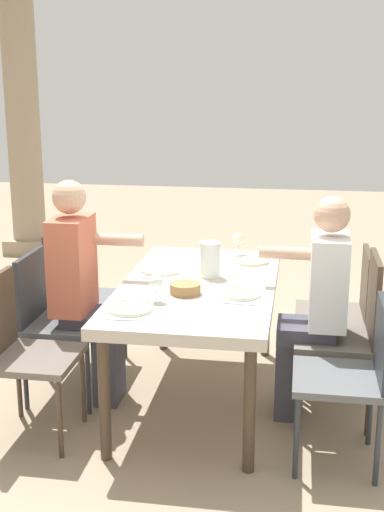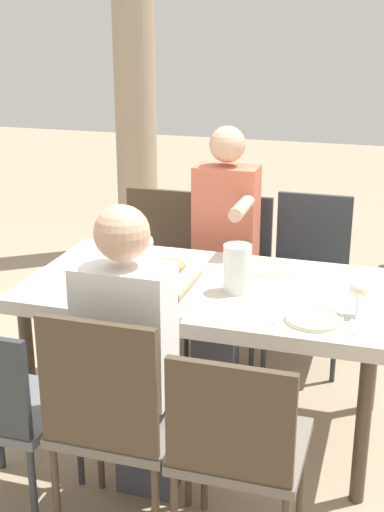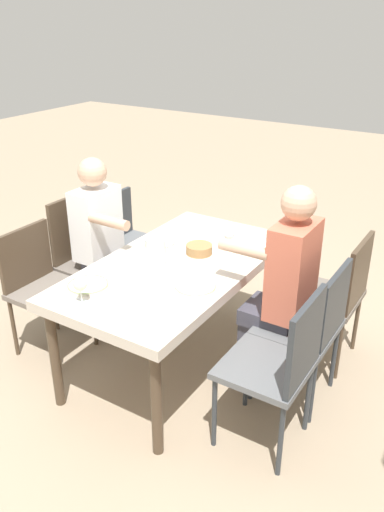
# 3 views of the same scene
# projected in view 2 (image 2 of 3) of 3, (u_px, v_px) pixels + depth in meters

# --- Properties ---
(ground_plane) EXTENTS (16.00, 16.00, 0.00)m
(ground_plane) POSITION_uv_depth(u_px,v_px,m) (207.00, 423.00, 3.39)
(ground_plane) COLOR gray
(dining_table) EXTENTS (1.64, 0.89, 0.73)m
(dining_table) POSITION_uv_depth(u_px,v_px,m) (208.00, 297.00, 3.17)
(dining_table) COLOR beige
(dining_table) RESTS_ON ground
(chair_west_north) EXTENTS (0.44, 0.44, 0.90)m
(chair_west_north) POSITION_uv_depth(u_px,v_px,m) (154.00, 256.00, 4.15)
(chair_west_north) COLOR #6A6158
(chair_west_north) RESTS_ON ground
(chair_mid_north) EXTENTS (0.44, 0.44, 0.89)m
(chair_mid_north) POSITION_uv_depth(u_px,v_px,m) (231.00, 262.00, 4.02)
(chair_mid_north) COLOR #5B5E61
(chair_mid_north) RESTS_ON ground
(chair_mid_south) EXTENTS (0.44, 0.44, 0.96)m
(chair_mid_south) POSITION_uv_depth(u_px,v_px,m) (113.00, 415.00, 2.45)
(chair_mid_south) COLOR #6A6158
(chair_mid_south) RESTS_ON ground
(chair_east_north) EXTENTS (0.44, 0.44, 0.93)m
(chair_east_north) POSITION_uv_depth(u_px,v_px,m) (309.00, 267.00, 3.89)
(chair_east_north) COLOR #5B5E61
(chair_east_north) RESTS_ON ground
(chair_east_south) EXTENTS (0.44, 0.44, 0.87)m
(chair_east_south) POSITION_uv_depth(u_px,v_px,m) (237.00, 444.00, 2.34)
(chair_east_south) COLOR #6A6158
(chair_east_south) RESTS_ON ground
(diner_woman_green) EXTENTS (0.34, 0.49, 1.33)m
(diner_woman_green) POSITION_uv_depth(u_px,v_px,m) (224.00, 243.00, 3.78)
(diner_woman_green) COLOR #3F3F4C
(diner_woman_green) RESTS_ON ground
(diner_man_white) EXTENTS (0.35, 0.49, 1.28)m
(diner_man_white) POSITION_uv_depth(u_px,v_px,m) (134.00, 356.00, 2.58)
(diner_man_white) COLOR #3F3F4C
(diner_man_white) RESTS_ON ground
(stone_column_near) EXTENTS (0.42, 0.42, 3.05)m
(stone_column_near) POSITION_uv_depth(u_px,v_px,m) (134.00, 66.00, 5.38)
(stone_column_near) COLOR tan
(stone_column_near) RESTS_ON ground
(plate_0) EXTENTS (0.23, 0.23, 0.02)m
(plate_0) POSITION_uv_depth(u_px,v_px,m) (124.00, 252.00, 3.53)
(plate_0) COLOR white
(plate_0) RESTS_ON dining_table
(wine_glass_0) EXTENTS (0.08, 0.08, 0.15)m
(wine_glass_0) POSITION_uv_depth(u_px,v_px,m) (146.00, 243.00, 3.37)
(wine_glass_0) COLOR white
(wine_glass_0) RESTS_ON dining_table
(fork_0) EXTENTS (0.02, 0.17, 0.01)m
(fork_0) POSITION_uv_depth(u_px,v_px,m) (97.00, 250.00, 3.58)
(fork_0) COLOR silver
(fork_0) RESTS_ON dining_table
(spoon_0) EXTENTS (0.02, 0.17, 0.01)m
(spoon_0) POSITION_uv_depth(u_px,v_px,m) (152.00, 256.00, 3.49)
(spoon_0) COLOR silver
(spoon_0) RESTS_ON dining_table
(plate_1) EXTENTS (0.21, 0.21, 0.02)m
(plate_1) POSITION_uv_depth(u_px,v_px,m) (148.00, 299.00, 2.95)
(plate_1) COLOR white
(plate_1) RESTS_ON dining_table
(fork_1) EXTENTS (0.03, 0.17, 0.01)m
(fork_1) POSITION_uv_depth(u_px,v_px,m) (116.00, 296.00, 3.00)
(fork_1) COLOR silver
(fork_1) RESTS_ON dining_table
(spoon_1) EXTENTS (0.02, 0.17, 0.01)m
(spoon_1) POSITION_uv_depth(u_px,v_px,m) (182.00, 304.00, 2.91)
(spoon_1) COLOR silver
(spoon_1) RESTS_ON dining_table
(plate_2) EXTENTS (0.24, 0.24, 0.02)m
(plate_2) POSITION_uv_depth(u_px,v_px,m) (263.00, 267.00, 3.33)
(plate_2) COLOR white
(plate_2) RESTS_ON dining_table
(fork_2) EXTENTS (0.03, 0.17, 0.01)m
(fork_2) POSITION_uv_depth(u_px,v_px,m) (233.00, 265.00, 3.37)
(fork_2) COLOR silver
(fork_2) RESTS_ON dining_table
(spoon_2) EXTENTS (0.03, 0.17, 0.01)m
(spoon_2) POSITION_uv_depth(u_px,v_px,m) (295.00, 271.00, 3.29)
(spoon_2) COLOR silver
(spoon_2) RESTS_ON dining_table
(plate_3) EXTENTS (0.23, 0.23, 0.02)m
(plate_3) POSITION_uv_depth(u_px,v_px,m) (314.00, 319.00, 2.76)
(plate_3) COLOR silver
(plate_3) RESTS_ON dining_table
(wine_glass_3) EXTENTS (0.08, 0.08, 0.15)m
(wine_glass_3) POSITION_uv_depth(u_px,v_px,m) (359.00, 290.00, 2.77)
(wine_glass_3) COLOR white
(wine_glass_3) RESTS_ON dining_table
(fork_3) EXTENTS (0.02, 0.17, 0.01)m
(fork_3) POSITION_uv_depth(u_px,v_px,m) (277.00, 316.00, 2.80)
(fork_3) COLOR silver
(fork_3) RESTS_ON dining_table
(spoon_3) EXTENTS (0.03, 0.17, 0.01)m
(spoon_3) POSITION_uv_depth(u_px,v_px,m) (352.00, 325.00, 2.72)
(spoon_3) COLOR silver
(spoon_3) RESTS_ON dining_table
(water_pitcher) EXTENTS (0.12, 0.12, 0.21)m
(water_pitcher) POSITION_uv_depth(u_px,v_px,m) (237.00, 271.00, 3.03)
(water_pitcher) COLOR white
(water_pitcher) RESTS_ON dining_table
(bread_basket) EXTENTS (0.17, 0.17, 0.06)m
(bread_basket) POSITION_uv_depth(u_px,v_px,m) (168.00, 270.00, 3.23)
(bread_basket) COLOR #9E7547
(bread_basket) RESTS_ON dining_table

